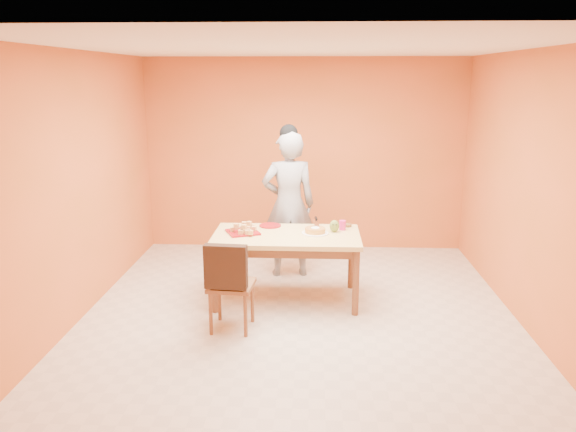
{
  "coord_description": "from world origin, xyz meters",
  "views": [
    {
      "loc": [
        0.15,
        -5.42,
        2.44
      ],
      "look_at": [
        -0.13,
        0.3,
        1.01
      ],
      "focal_mm": 35.0,
      "sensor_mm": 36.0,
      "label": 1
    }
  ],
  "objects_px": {
    "person": "(289,205)",
    "red_dinner_plate": "(270,226)",
    "dining_table": "(287,242)",
    "dining_chair": "(231,283)",
    "sponge_cake": "(315,230)",
    "egg_ornament": "(334,226)",
    "magenta_glass": "(342,225)",
    "pastry_platter": "(243,232)",
    "checker_tin": "(347,225)"
  },
  "relations": [
    {
      "from": "person",
      "to": "magenta_glass",
      "type": "bearing_deg",
      "value": 126.47
    },
    {
      "from": "dining_table",
      "to": "red_dinner_plate",
      "type": "distance_m",
      "value": 0.4
    },
    {
      "from": "sponge_cake",
      "to": "pastry_platter",
      "type": "bearing_deg",
      "value": -179.13
    },
    {
      "from": "pastry_platter",
      "to": "sponge_cake",
      "type": "height_order",
      "value": "sponge_cake"
    },
    {
      "from": "red_dinner_plate",
      "to": "person",
      "type": "bearing_deg",
      "value": 69.55
    },
    {
      "from": "red_dinner_plate",
      "to": "sponge_cake",
      "type": "height_order",
      "value": "sponge_cake"
    },
    {
      "from": "magenta_glass",
      "to": "egg_ornament",
      "type": "bearing_deg",
      "value": -134.52
    },
    {
      "from": "sponge_cake",
      "to": "egg_ornament",
      "type": "height_order",
      "value": "egg_ornament"
    },
    {
      "from": "pastry_platter",
      "to": "sponge_cake",
      "type": "distance_m",
      "value": 0.8
    },
    {
      "from": "magenta_glass",
      "to": "pastry_platter",
      "type": "bearing_deg",
      "value": -170.48
    },
    {
      "from": "pastry_platter",
      "to": "magenta_glass",
      "type": "xyz_separation_m",
      "value": [
        1.1,
        0.18,
        0.04
      ]
    },
    {
      "from": "red_dinner_plate",
      "to": "dining_table",
      "type": "bearing_deg",
      "value": -57.48
    },
    {
      "from": "red_dinner_plate",
      "to": "pastry_platter",
      "type": "bearing_deg",
      "value": -132.88
    },
    {
      "from": "checker_tin",
      "to": "egg_ornament",
      "type": "bearing_deg",
      "value": -123.25
    },
    {
      "from": "person",
      "to": "sponge_cake",
      "type": "xyz_separation_m",
      "value": [
        0.33,
        -0.79,
        -0.1
      ]
    },
    {
      "from": "egg_ornament",
      "to": "magenta_glass",
      "type": "xyz_separation_m",
      "value": [
        0.09,
        0.09,
        -0.01
      ]
    },
    {
      "from": "sponge_cake",
      "to": "checker_tin",
      "type": "height_order",
      "value": "sponge_cake"
    },
    {
      "from": "red_dinner_plate",
      "to": "egg_ornament",
      "type": "relative_size",
      "value": 1.86
    },
    {
      "from": "sponge_cake",
      "to": "checker_tin",
      "type": "relative_size",
      "value": 2.27
    },
    {
      "from": "dining_chair",
      "to": "pastry_platter",
      "type": "bearing_deg",
      "value": 93.5
    },
    {
      "from": "person",
      "to": "magenta_glass",
      "type": "relative_size",
      "value": 16.88
    },
    {
      "from": "dining_table",
      "to": "checker_tin",
      "type": "distance_m",
      "value": 0.77
    },
    {
      "from": "dining_table",
      "to": "dining_chair",
      "type": "xyz_separation_m",
      "value": [
        -0.5,
        -0.79,
        -0.19
      ]
    },
    {
      "from": "dining_table",
      "to": "sponge_cake",
      "type": "distance_m",
      "value": 0.34
    },
    {
      "from": "person",
      "to": "sponge_cake",
      "type": "bearing_deg",
      "value": 103.37
    },
    {
      "from": "egg_ornament",
      "to": "checker_tin",
      "type": "relative_size",
      "value": 1.36
    },
    {
      "from": "egg_ornament",
      "to": "red_dinner_plate",
      "type": "bearing_deg",
      "value": 151.04
    },
    {
      "from": "magenta_glass",
      "to": "checker_tin",
      "type": "relative_size",
      "value": 1.08
    },
    {
      "from": "person",
      "to": "checker_tin",
      "type": "height_order",
      "value": "person"
    },
    {
      "from": "red_dinner_plate",
      "to": "egg_ornament",
      "type": "bearing_deg",
      "value": -16.01
    },
    {
      "from": "dining_table",
      "to": "magenta_glass",
      "type": "height_order",
      "value": "magenta_glass"
    },
    {
      "from": "dining_chair",
      "to": "checker_tin",
      "type": "distance_m",
      "value": 1.67
    },
    {
      "from": "dining_table",
      "to": "person",
      "type": "height_order",
      "value": "person"
    },
    {
      "from": "dining_table",
      "to": "dining_chair",
      "type": "distance_m",
      "value": 0.95
    },
    {
      "from": "sponge_cake",
      "to": "magenta_glass",
      "type": "relative_size",
      "value": 2.1
    },
    {
      "from": "person",
      "to": "red_dinner_plate",
      "type": "xyz_separation_m",
      "value": [
        -0.19,
        -0.51,
        -0.13
      ]
    },
    {
      "from": "egg_ornament",
      "to": "magenta_glass",
      "type": "distance_m",
      "value": 0.13
    },
    {
      "from": "egg_ornament",
      "to": "sponge_cake",
      "type": "bearing_deg",
      "value": -172.8
    },
    {
      "from": "person",
      "to": "egg_ornament",
      "type": "bearing_deg",
      "value": 117.96
    },
    {
      "from": "person",
      "to": "magenta_glass",
      "type": "height_order",
      "value": "person"
    },
    {
      "from": "dining_table",
      "to": "sponge_cake",
      "type": "relative_size",
      "value": 7.14
    },
    {
      "from": "person",
      "to": "pastry_platter",
      "type": "height_order",
      "value": "person"
    },
    {
      "from": "person",
      "to": "sponge_cake",
      "type": "distance_m",
      "value": 0.87
    },
    {
      "from": "red_dinner_plate",
      "to": "sponge_cake",
      "type": "bearing_deg",
      "value": -29.05
    },
    {
      "from": "dining_chair",
      "to": "egg_ornament",
      "type": "xyz_separation_m",
      "value": [
        1.02,
        0.9,
        0.35
      ]
    },
    {
      "from": "dining_chair",
      "to": "person",
      "type": "distance_m",
      "value": 1.74
    },
    {
      "from": "pastry_platter",
      "to": "dining_chair",
      "type": "bearing_deg",
      "value": -91.2
    },
    {
      "from": "dining_chair",
      "to": "pastry_platter",
      "type": "height_order",
      "value": "dining_chair"
    },
    {
      "from": "sponge_cake",
      "to": "magenta_glass",
      "type": "bearing_deg",
      "value": 29.46
    },
    {
      "from": "egg_ornament",
      "to": "pastry_platter",
      "type": "bearing_deg",
      "value": 172.16
    }
  ]
}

